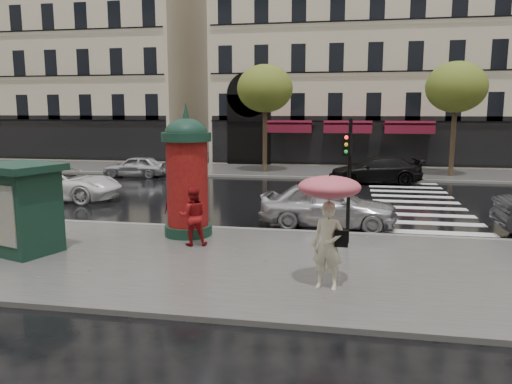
% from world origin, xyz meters
% --- Properties ---
extents(ground, '(160.00, 160.00, 0.00)m').
position_xyz_m(ground, '(0.00, 0.00, 0.00)').
color(ground, black).
rests_on(ground, ground).
extents(near_sidewalk, '(90.00, 7.00, 0.12)m').
position_xyz_m(near_sidewalk, '(0.00, -0.50, 0.06)').
color(near_sidewalk, '#474744').
rests_on(near_sidewalk, ground).
extents(far_sidewalk, '(90.00, 6.00, 0.12)m').
position_xyz_m(far_sidewalk, '(0.00, 19.00, 0.06)').
color(far_sidewalk, '#474744').
rests_on(far_sidewalk, ground).
extents(near_kerb, '(90.00, 0.25, 0.14)m').
position_xyz_m(near_kerb, '(0.00, 3.00, 0.07)').
color(near_kerb, slate).
rests_on(near_kerb, ground).
extents(far_kerb, '(90.00, 0.25, 0.14)m').
position_xyz_m(far_kerb, '(0.00, 16.00, 0.07)').
color(far_kerb, slate).
rests_on(far_kerb, ground).
extents(zebra_crossing, '(3.60, 11.75, 0.01)m').
position_xyz_m(zebra_crossing, '(6.00, 9.60, 0.01)').
color(zebra_crossing, silver).
rests_on(zebra_crossing, ground).
extents(bldg_far_corner, '(26.00, 14.00, 22.90)m').
position_xyz_m(bldg_far_corner, '(6.00, 30.00, 11.31)').
color(bldg_far_corner, '#B7A88C').
rests_on(bldg_far_corner, ground).
extents(bldg_far_left, '(24.00, 14.00, 22.90)m').
position_xyz_m(bldg_far_left, '(-22.00, 30.00, 11.31)').
color(bldg_far_left, '#B7A88C').
rests_on(bldg_far_left, ground).
extents(tree_far_left, '(3.40, 3.40, 6.64)m').
position_xyz_m(tree_far_left, '(-2.00, 18.00, 5.17)').
color(tree_far_left, '#38281C').
rests_on(tree_far_left, ground).
extents(tree_far_right, '(3.40, 3.40, 6.64)m').
position_xyz_m(tree_far_right, '(9.00, 18.00, 5.17)').
color(tree_far_right, '#38281C').
rests_on(tree_far_right, ground).
extents(woman_umbrella, '(1.31, 1.31, 2.52)m').
position_xyz_m(woman_umbrella, '(2.70, -2.05, 1.78)').
color(woman_umbrella, beige).
rests_on(woman_umbrella, near_sidewalk).
extents(woman_red, '(0.96, 0.84, 1.68)m').
position_xyz_m(woman_red, '(-1.20, 0.78, 0.96)').
color(woman_red, maroon).
rests_on(woman_red, near_sidewalk).
extents(man_burgundy, '(0.90, 0.72, 1.61)m').
position_xyz_m(man_burgundy, '(-2.25, 2.40, 0.93)').
color(man_burgundy, '#521015').
rests_on(man_burgundy, near_sidewalk).
extents(morris_column, '(1.49, 1.49, 4.01)m').
position_xyz_m(morris_column, '(-1.70, 1.88, 2.04)').
color(morris_column, '#122F23').
rests_on(morris_column, near_sidewalk).
extents(traffic_light, '(0.27, 0.35, 3.57)m').
position_xyz_m(traffic_light, '(3.08, 1.74, 2.28)').
color(traffic_light, black).
rests_on(traffic_light, near_sidewalk).
extents(newsstand, '(2.42, 2.22, 2.39)m').
position_xyz_m(newsstand, '(-5.46, -0.75, 1.35)').
color(newsstand, '#122F23').
rests_on(newsstand, near_sidewalk).
extents(car_silver, '(4.63, 2.06, 1.55)m').
position_xyz_m(car_silver, '(2.46, 4.20, 0.77)').
color(car_silver, '#B6B5BA').
rests_on(car_silver, ground).
extents(car_white, '(5.27, 2.54, 1.45)m').
position_xyz_m(car_white, '(-9.27, 7.30, 0.72)').
color(car_white, white).
rests_on(car_white, ground).
extents(car_black, '(5.10, 2.62, 1.42)m').
position_xyz_m(car_black, '(4.55, 15.00, 0.71)').
color(car_black, black).
rests_on(car_black, ground).
extents(car_far_silver, '(3.82, 1.82, 1.26)m').
position_xyz_m(car_far_silver, '(-9.23, 15.00, 0.63)').
color(car_far_silver, '#AFAFB4').
rests_on(car_far_silver, ground).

